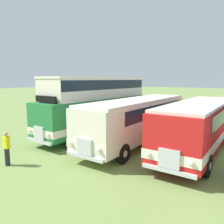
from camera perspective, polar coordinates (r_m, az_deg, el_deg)
name	(u,v)px	position (r m, az deg, el deg)	size (l,w,h in m)	color
bus_first_in_row	(97,103)	(17.45, -3.79, 2.41)	(2.84, 10.78, 4.49)	#237538
bus_second_in_row	(139,117)	(15.09, 6.89, -1.34)	(2.64, 10.96, 2.99)	silver
bus_third_in_row	(199,123)	(13.92, 21.56, -2.74)	(2.68, 9.89, 2.99)	red
marshal_person	(7,148)	(12.37, -25.52, -8.47)	(0.36, 0.24, 1.73)	#23232D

